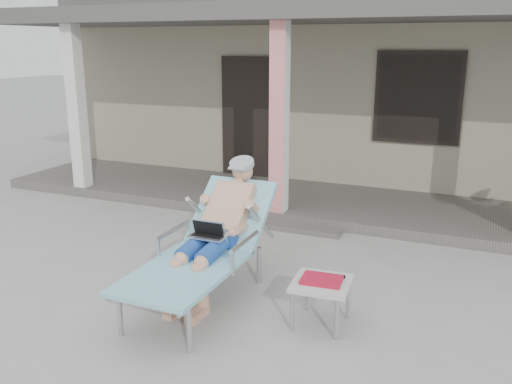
% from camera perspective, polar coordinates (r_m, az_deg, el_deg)
% --- Properties ---
extents(ground, '(60.00, 60.00, 0.00)m').
position_cam_1_polar(ground, '(5.99, -5.10, -8.95)').
color(ground, '#9E9E99').
rests_on(ground, ground).
extents(house, '(10.40, 5.40, 3.30)m').
position_cam_1_polar(house, '(11.62, 10.27, 11.20)').
color(house, gray).
rests_on(house, ground).
extents(porch_deck, '(10.00, 2.00, 0.15)m').
position_cam_1_polar(porch_deck, '(8.56, 4.38, -0.86)').
color(porch_deck, '#605B56').
rests_on(porch_deck, ground).
extents(porch_overhang, '(10.00, 2.30, 2.85)m').
position_cam_1_polar(porch_overhang, '(8.18, 4.66, 17.61)').
color(porch_overhang, silver).
rests_on(porch_overhang, porch_deck).
extents(porch_step, '(2.00, 0.30, 0.07)m').
position_cam_1_polar(porch_step, '(7.54, 1.54, -3.39)').
color(porch_step, '#605B56').
rests_on(porch_step, ground).
extents(lounger, '(0.80, 2.13, 1.38)m').
position_cam_1_polar(lounger, '(5.33, -4.83, -2.35)').
color(lounger, '#B7B7BC').
rests_on(lounger, ground).
extents(side_table, '(0.54, 0.54, 0.45)m').
position_cam_1_polar(side_table, '(4.92, 6.92, -9.75)').
color(side_table, '#BBBAB5').
rests_on(side_table, ground).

